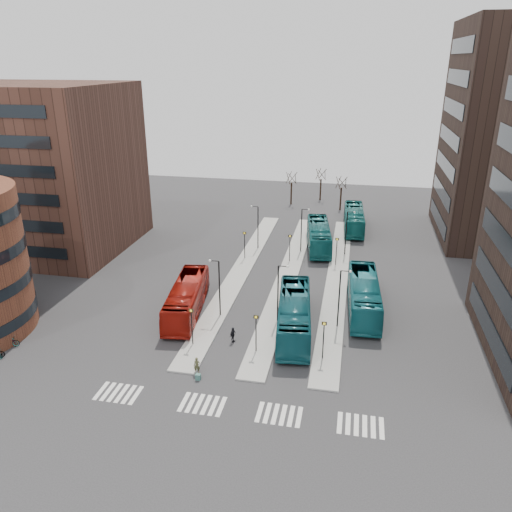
% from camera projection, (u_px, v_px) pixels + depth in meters
% --- Properties ---
extents(ground, '(160.00, 160.00, 0.00)m').
position_uv_depth(ground, '(199.00, 442.00, 34.68)').
color(ground, '#29292B').
rests_on(ground, ground).
extents(island_left, '(2.50, 45.00, 0.15)m').
position_uv_depth(island_left, '(241.00, 270.00, 62.73)').
color(island_left, gray).
rests_on(island_left, ground).
extents(island_mid, '(2.50, 45.00, 0.15)m').
position_uv_depth(island_mid, '(288.00, 274.00, 61.62)').
color(island_mid, gray).
rests_on(island_mid, ground).
extents(island_right, '(2.50, 45.00, 0.15)m').
position_uv_depth(island_right, '(337.00, 278.00, 60.51)').
color(island_right, gray).
rests_on(island_right, ground).
extents(suitcase, '(0.43, 0.35, 0.53)m').
position_uv_depth(suitcase, '(198.00, 377.00, 41.37)').
color(suitcase, navy).
rests_on(suitcase, ground).
extents(red_bus, '(4.42, 12.38, 3.37)m').
position_uv_depth(red_bus, '(187.00, 298.00, 51.81)').
color(red_bus, '#97140B').
rests_on(red_bus, ground).
extents(teal_bus_a, '(4.44, 13.10, 3.58)m').
position_uv_depth(teal_bus_a, '(294.00, 315.00, 48.26)').
color(teal_bus_a, '#12505A').
rests_on(teal_bus_a, ground).
extents(teal_bus_b, '(4.51, 12.62, 3.44)m').
position_uv_depth(teal_bus_b, '(319.00, 236.00, 69.97)').
color(teal_bus_b, '#125D5E').
rests_on(teal_bus_b, ground).
extents(teal_bus_c, '(3.58, 12.82, 3.54)m').
position_uv_depth(teal_bus_c, '(364.00, 295.00, 52.29)').
color(teal_bus_c, '#16646E').
rests_on(teal_bus_c, ground).
extents(teal_bus_d, '(3.38, 12.26, 3.38)m').
position_uv_depth(teal_bus_d, '(354.00, 219.00, 77.35)').
color(teal_bus_d, '#146462').
rests_on(teal_bus_d, ground).
extents(traveller, '(0.59, 0.43, 1.51)m').
position_uv_depth(traveller, '(197.00, 366.00, 42.04)').
color(traveller, '#444529').
rests_on(traveller, ground).
extents(commuter_a, '(1.05, 0.92, 1.82)m').
position_uv_depth(commuter_a, '(178.00, 299.00, 53.38)').
color(commuter_a, black).
rests_on(commuter_a, ground).
extents(commuter_b, '(0.66, 0.96, 1.51)m').
position_uv_depth(commuter_b, '(233.00, 335.00, 46.75)').
color(commuter_b, black).
rests_on(commuter_b, ground).
extents(commuter_c, '(0.95, 1.28, 1.76)m').
position_uv_depth(commuter_c, '(293.00, 315.00, 50.07)').
color(commuter_c, black).
rests_on(commuter_c, ground).
extents(bicycle_far, '(2.03, 1.28, 1.01)m').
position_uv_depth(bicycle_far, '(8.00, 342.00, 46.00)').
color(bicycle_far, gray).
rests_on(bicycle_far, ground).
extents(crosswalk_stripes, '(22.35, 2.40, 0.01)m').
position_uv_depth(crosswalk_stripes, '(237.00, 409.00, 38.00)').
color(crosswalk_stripes, silver).
rests_on(crosswalk_stripes, ground).
extents(office_block, '(25.00, 20.12, 22.00)m').
position_uv_depth(office_block, '(32.00, 168.00, 67.89)').
color(office_block, '#4B2D23').
rests_on(office_block, ground).
extents(sign_poles, '(12.45, 22.12, 3.65)m').
position_uv_depth(sign_poles, '(276.00, 279.00, 54.46)').
color(sign_poles, black).
rests_on(sign_poles, ground).
extents(lamp_posts, '(14.04, 20.24, 6.12)m').
position_uv_depth(lamp_posts, '(292.00, 254.00, 58.39)').
color(lamp_posts, black).
rests_on(lamp_posts, ground).
extents(bare_trees, '(10.97, 8.14, 5.90)m').
position_uv_depth(bare_trees, '(317.00, 190.00, 90.29)').
color(bare_trees, black).
rests_on(bare_trees, ground).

